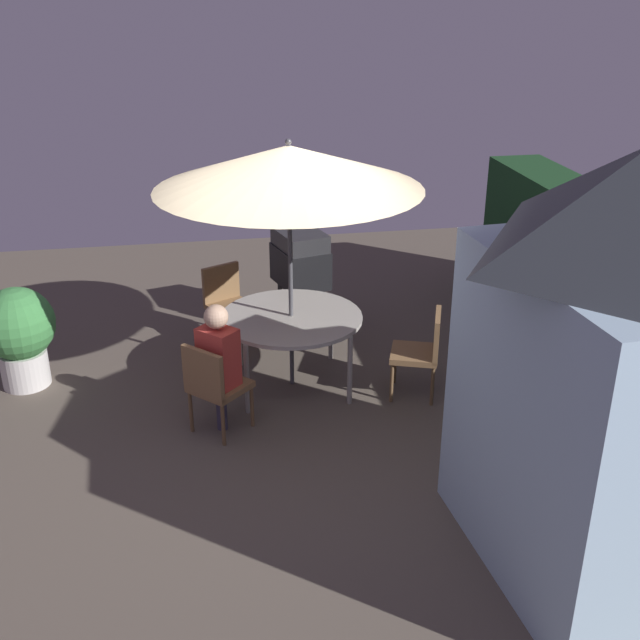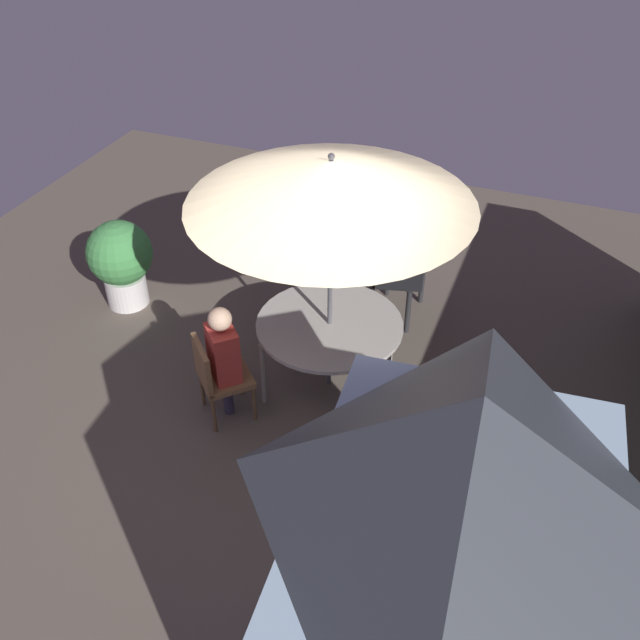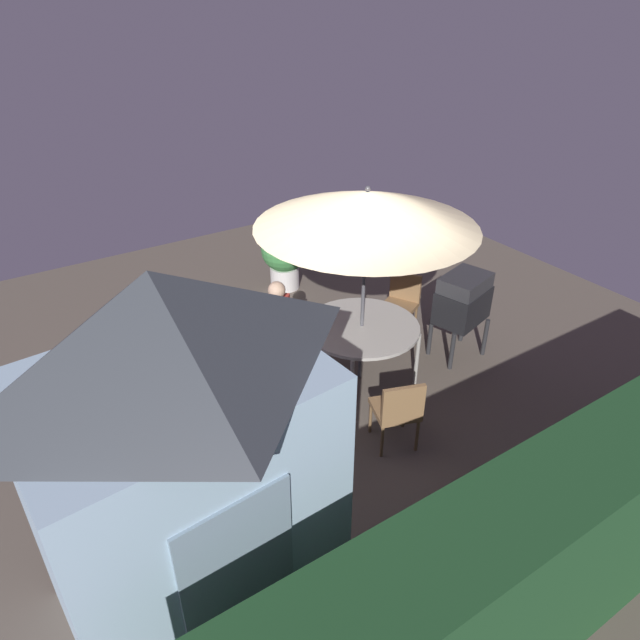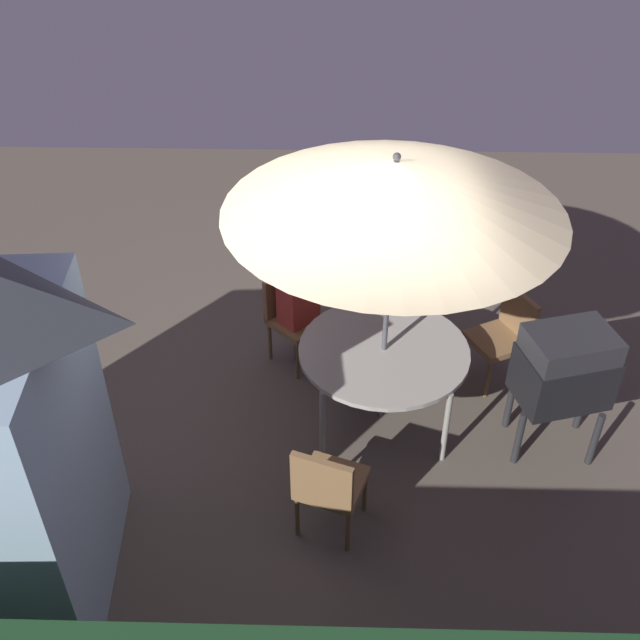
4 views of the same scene
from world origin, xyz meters
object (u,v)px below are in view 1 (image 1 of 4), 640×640
(chair_near_shed, at_px, (213,383))
(bbq_grill, at_px, (300,260))
(garden_shed, at_px, (617,369))
(patio_umbrella, at_px, (289,167))
(patio_table, at_px, (291,320))
(person_in_red, at_px, (218,354))
(chair_toward_hedge, at_px, (227,299))
(chair_far_side, at_px, (423,348))
(potted_plant_by_shed, at_px, (19,331))

(chair_near_shed, bearing_deg, bbq_grill, 153.06)
(garden_shed, height_order, patio_umbrella, garden_shed)
(patio_table, distance_m, person_in_red, 1.08)
(patio_umbrella, distance_m, chair_toward_hedge, 2.18)
(chair_near_shed, xyz_separation_m, person_in_red, (-0.06, 0.06, 0.26))
(patio_umbrella, height_order, bbq_grill, patio_umbrella)
(garden_shed, relative_size, bbq_grill, 2.52)
(patio_table, distance_m, patio_umbrella, 1.55)
(chair_far_side, distance_m, chair_toward_hedge, 2.44)
(chair_far_side, bearing_deg, bbq_grill, -153.00)
(chair_far_side, distance_m, person_in_red, 2.07)
(bbq_grill, height_order, chair_far_side, bbq_grill)
(chair_near_shed, distance_m, potted_plant_by_shed, 2.29)
(chair_toward_hedge, bearing_deg, patio_umbrella, 26.85)
(patio_umbrella, distance_m, bbq_grill, 2.04)
(patio_table, relative_size, chair_near_shed, 1.60)
(patio_umbrella, height_order, potted_plant_by_shed, patio_umbrella)
(garden_shed, bearing_deg, chair_toward_hedge, -150.28)
(chair_toward_hedge, bearing_deg, bbq_grill, 106.83)
(bbq_grill, xyz_separation_m, chair_far_side, (1.87, 0.95, -0.33))
(patio_umbrella, bearing_deg, chair_far_side, 70.40)
(chair_far_side, height_order, person_in_red, person_in_red)
(chair_far_side, height_order, potted_plant_by_shed, potted_plant_by_shed)
(potted_plant_by_shed, distance_m, person_in_red, 2.31)
(chair_near_shed, height_order, person_in_red, person_in_red)
(potted_plant_by_shed, bearing_deg, chair_near_shed, 56.04)
(potted_plant_by_shed, bearing_deg, patio_table, 80.41)
(garden_shed, relative_size, chair_far_side, 3.35)
(chair_toward_hedge, height_order, person_in_red, person_in_red)
(chair_toward_hedge, distance_m, potted_plant_by_shed, 2.25)
(chair_near_shed, height_order, potted_plant_by_shed, potted_plant_by_shed)
(patio_umbrella, xyz_separation_m, chair_near_shed, (0.82, -0.83, -1.75))
(patio_table, relative_size, chair_toward_hedge, 1.60)
(chair_toward_hedge, relative_size, potted_plant_by_shed, 0.84)
(person_in_red, bearing_deg, chair_toward_hedge, 174.43)
(garden_shed, height_order, person_in_red, garden_shed)
(potted_plant_by_shed, bearing_deg, chair_far_side, 77.16)
(bbq_grill, xyz_separation_m, person_in_red, (2.18, -1.08, -0.06))
(chair_far_side, bearing_deg, chair_toward_hedge, -130.96)
(chair_far_side, bearing_deg, patio_table, -109.60)
(patio_table, height_order, potted_plant_by_shed, potted_plant_by_shed)
(chair_toward_hedge, bearing_deg, potted_plant_by_shed, -72.19)
(garden_shed, distance_m, person_in_red, 3.43)
(chair_toward_hedge, distance_m, person_in_red, 1.93)
(patio_table, height_order, person_in_red, person_in_red)
(potted_plant_by_shed, bearing_deg, chair_toward_hedge, 107.81)
(chair_far_side, relative_size, person_in_red, 0.71)
(chair_far_side, distance_m, potted_plant_by_shed, 4.09)
(person_in_red, bearing_deg, potted_plant_by_shed, -121.88)
(patio_umbrella, distance_m, chair_near_shed, 2.11)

